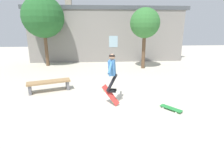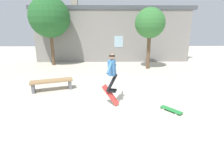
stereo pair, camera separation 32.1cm
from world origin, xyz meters
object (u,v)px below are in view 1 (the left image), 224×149
(tree_left, at_px, (43,17))
(park_bench, at_px, (49,84))
(skater, at_px, (112,70))
(skateboard_flipping, at_px, (111,95))
(skateboard_resting, at_px, (171,108))
(tree_right, at_px, (145,23))

(tree_left, xyz_separation_m, park_bench, (1.59, -5.55, -3.11))
(park_bench, height_order, skater, skater)
(skater, height_order, skateboard_flipping, skater)
(skater, distance_m, skateboard_resting, 2.50)
(tree_right, bearing_deg, skateboard_flipping, -114.67)
(park_bench, height_order, skateboard_flipping, skateboard_flipping)
(tree_left, distance_m, skateboard_flipping, 8.88)
(skateboard_resting, bearing_deg, skateboard_flipping, 34.47)
(tree_left, bearing_deg, skateboard_flipping, -59.23)
(park_bench, xyz_separation_m, skater, (2.73, -1.54, 0.99))
(skateboard_flipping, bearing_deg, park_bench, 174.38)
(skateboard_resting, bearing_deg, tree_right, -45.16)
(tree_right, distance_m, skateboard_flipping, 6.93)
(tree_right, distance_m, skateboard_resting, 7.09)
(park_bench, bearing_deg, tree_left, 87.62)
(tree_right, relative_size, park_bench, 2.14)
(tree_left, height_order, park_bench, tree_left)
(skateboard_flipping, bearing_deg, tree_left, 146.23)
(tree_right, bearing_deg, skater, -114.45)
(tree_right, relative_size, skater, 2.89)
(skateboard_resting, bearing_deg, park_bench, 25.29)
(skater, xyz_separation_m, skateboard_resting, (2.04, -0.65, -1.28))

